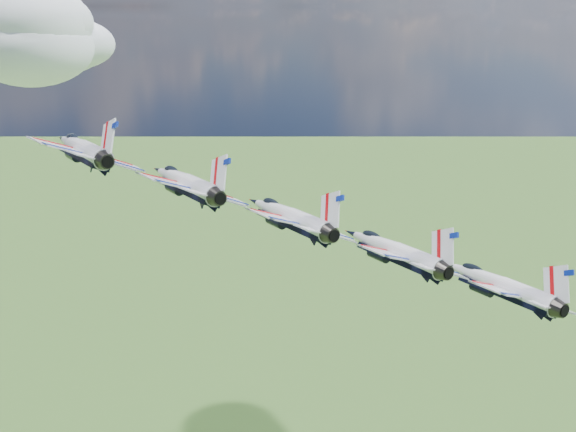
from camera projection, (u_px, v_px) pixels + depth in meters
cloud_far at (20, 33)px, 249.04m from camera, size 60.35×47.42×23.71m
jet_0 at (81, 149)px, 70.22m from camera, size 13.03×16.58×8.06m
jet_1 at (184, 182)px, 69.95m from camera, size 13.03×16.58×8.06m
jet_2 at (288, 216)px, 69.67m from camera, size 13.03×16.58×8.06m
jet_3 at (393, 250)px, 69.39m from camera, size 13.03×16.58×8.06m
jet_4 at (498, 284)px, 69.12m from camera, size 13.03×16.58×8.06m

